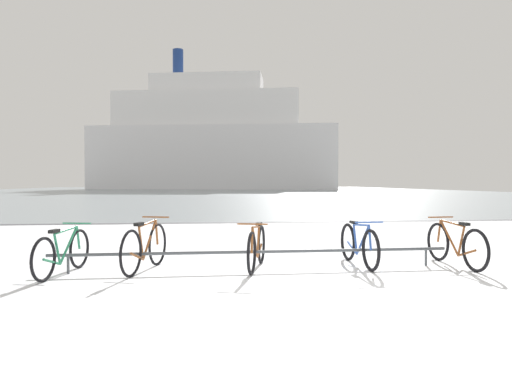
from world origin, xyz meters
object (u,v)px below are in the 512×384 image
object	(u,v)px
bicycle_1	(145,247)
ferry_ship	(212,142)
bicycle_0	(63,252)
bicycle_2	(257,247)
bicycle_3	(359,245)
bicycle_4	(455,244)

from	to	relation	value
bicycle_1	ferry_ship	world-z (taller)	ferry_ship
bicycle_0	ferry_ship	distance (m)	82.12
bicycle_2	ferry_ship	size ratio (longest dim) A/B	0.03
bicycle_1	bicycle_3	xyz separation A→B (m)	(3.44, 0.09, -0.02)
bicycle_3	bicycle_4	bearing A→B (deg)	-7.42
bicycle_2	bicycle_3	distance (m)	1.71
bicycle_0	bicycle_4	size ratio (longest dim) A/B	0.96
bicycle_2	bicycle_3	size ratio (longest dim) A/B	0.96
bicycle_4	bicycle_0	bearing A→B (deg)	-179.61
bicycle_4	ferry_ship	world-z (taller)	ferry_ship
bicycle_3	ferry_ship	distance (m)	81.83
bicycle_0	bicycle_3	world-z (taller)	bicycle_3
ferry_ship	bicycle_4	bearing A→B (deg)	-87.87
bicycle_1	bicycle_2	xyz separation A→B (m)	(1.74, -0.03, -0.03)
bicycle_1	bicycle_2	world-z (taller)	bicycle_1
bicycle_0	bicycle_1	xyz separation A→B (m)	(1.18, 0.16, 0.03)
bicycle_2	bicycle_3	xyz separation A→B (m)	(1.70, 0.11, 0.00)
bicycle_2	ferry_ship	world-z (taller)	ferry_ship
bicycle_2	ferry_ship	xyz separation A→B (m)	(0.23, 81.47, 8.61)
bicycle_2	bicycle_3	world-z (taller)	bicycle_3
bicycle_0	bicycle_4	xyz separation A→B (m)	(6.19, 0.04, 0.02)
bicycle_0	bicycle_1	size ratio (longest dim) A/B	1.01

